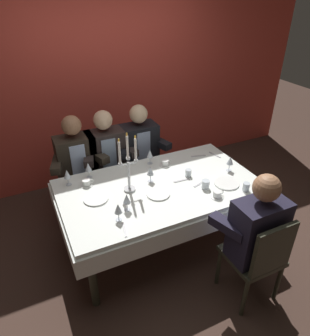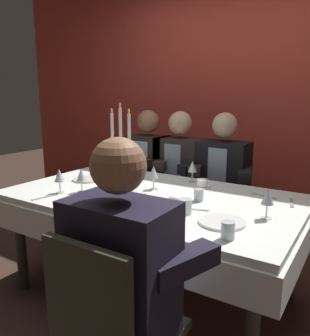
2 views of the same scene
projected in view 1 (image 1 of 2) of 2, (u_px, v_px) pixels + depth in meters
The scene contains 29 objects.
ground_plane at pixel (160, 242), 3.39m from camera, with size 12.00×12.00×0.00m, color #402C24.
back_wall at pixel (103, 80), 3.98m from camera, with size 6.00×0.12×2.70m, color #C03D31.
dining_table at pixel (160, 196), 3.07m from camera, with size 1.94×1.14×0.74m.
candelabra at pixel (128, 168), 2.82m from camera, with size 0.19×0.11×0.59m.
dinner_plate_0 at pixel (226, 183), 3.03m from camera, with size 0.24×0.24×0.01m, color white.
dinner_plate_1 at pixel (158, 194), 2.88m from camera, with size 0.22×0.22×0.01m, color white.
dinner_plate_2 at pixel (96, 199), 2.82m from camera, with size 0.23×0.23×0.01m, color white.
wine_glass_0 at pixel (230, 161), 3.19m from camera, with size 0.07×0.07×0.16m.
wine_glass_1 at pixel (88, 167), 3.07m from camera, with size 0.07×0.07×0.16m.
wine_glass_2 at pixel (118, 209), 2.52m from camera, with size 0.07×0.07×0.16m.
wine_glass_3 at pixel (127, 199), 2.63m from camera, with size 0.07×0.07×0.16m.
wine_glass_4 at pixel (67, 174), 2.96m from camera, with size 0.07×0.07×0.16m.
wine_glass_5 at pixel (150, 171), 3.01m from camera, with size 0.07×0.07×0.16m.
wine_glass_6 at pixel (150, 154), 3.31m from camera, with size 0.07×0.07×0.16m.
water_tumbler_0 at pixel (188, 173), 3.13m from camera, with size 0.06×0.06×0.08m, color silver.
water_tumbler_1 at pixel (206, 184), 2.95m from camera, with size 0.07×0.07×0.09m, color silver.
water_tumbler_2 at pixel (246, 187), 2.92m from camera, with size 0.06×0.06×0.08m, color silver.
coffee_cup_0 at pixel (87, 183), 3.00m from camera, with size 0.13×0.12×0.06m.
coffee_cup_1 at pixel (217, 194), 2.84m from camera, with size 0.13×0.12×0.06m.
coffee_cup_2 at pixel (165, 163), 3.33m from camera, with size 0.13×0.12×0.06m.
fork_0 at pixel (198, 156), 3.51m from camera, with size 0.17×0.02×0.01m, color #B7B7BC.
knife_1 at pixel (201, 183), 3.04m from camera, with size 0.19×0.02×0.01m, color #B7B7BC.
fork_2 at pixel (215, 155), 3.53m from camera, with size 0.17×0.02×0.01m, color #B7B7BC.
fork_3 at pixel (182, 180), 3.08m from camera, with size 0.17×0.02×0.01m, color #B7B7BC.
fork_4 at pixel (124, 230), 2.47m from camera, with size 0.17×0.02×0.01m, color #B7B7BC.
seated_diner_0 at pixel (76, 159), 3.47m from camera, with size 0.63×0.48×1.24m.
seated_diner_1 at pixel (106, 152), 3.60m from camera, with size 0.63×0.48×1.24m.
seated_diner_2 at pixel (139, 145), 3.75m from camera, with size 0.63×0.48×1.24m.
seated_diner_3 at pixel (258, 230), 2.48m from camera, with size 0.63×0.48×1.24m.
Camera 1 is at (-1.11, -2.23, 2.43)m, focal length 33.49 mm.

